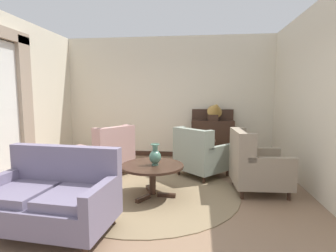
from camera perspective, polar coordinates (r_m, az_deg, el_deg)
ground at (r=4.16m, az=-4.99°, el=-15.44°), size 8.11×8.11×0.00m
wall_back at (r=6.71m, az=-0.01°, el=6.13°), size 5.37×0.08×3.00m
wall_left at (r=5.76m, az=-29.57°, el=5.15°), size 0.08×4.05×3.00m
wall_right at (r=4.97m, az=28.20°, el=5.12°), size 0.08×4.05×3.00m
baseboard_back at (r=6.83m, az=-0.06°, el=-6.03°), size 5.21×0.03×0.12m
area_rug at (r=4.43m, az=-4.17°, el=-13.93°), size 2.89×2.89×0.01m
coffee_table at (r=4.11m, az=-3.35°, el=-9.41°), size 0.96×0.96×0.51m
porcelain_vase at (r=4.03m, az=-2.80°, el=-6.46°), size 0.18×0.18×0.33m
settee at (r=3.41m, az=-23.76°, el=-13.97°), size 1.50×0.95×0.95m
armchair_near_sideboard at (r=5.32m, az=-12.62°, el=-5.92°), size 1.12×1.13×0.98m
armchair_beside_settee at (r=5.15m, az=6.95°, el=-6.32°), size 1.17×1.17×0.95m
armchair_back_corner at (r=4.55m, az=18.21°, el=-8.15°), size 0.90×0.87×1.01m
side_table at (r=5.37m, az=7.11°, el=-5.73°), size 0.57×0.57×0.68m
sideboard at (r=6.46m, az=9.52°, el=-2.46°), size 1.00×0.35×1.22m
gramophone at (r=6.30m, az=10.13°, el=3.51°), size 0.42×0.51×0.54m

